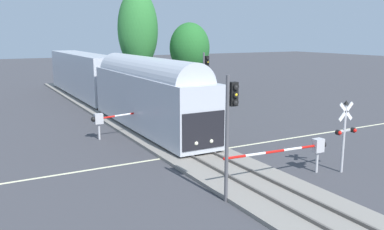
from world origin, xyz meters
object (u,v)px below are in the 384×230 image
object	(u,v)px
crossing_signal_mast	(345,129)
oak_far_right	(190,48)
crossing_gate_far	(109,118)
commuter_train	(109,81)
traffic_signal_far_side	(205,74)
elm_centre_background	(138,30)
traffic_signal_median	(230,118)
crossing_gate_near	(307,148)

from	to	relation	value
crossing_signal_mast	oak_far_right	bearing A→B (deg)	78.58
crossing_gate_far	commuter_train	bearing A→B (deg)	72.35
traffic_signal_far_side	commuter_train	bearing A→B (deg)	129.09
crossing_gate_far	traffic_signal_far_side	distance (m)	10.00
commuter_train	elm_centre_background	size ratio (longest dim) A/B	3.15
crossing_signal_mast	traffic_signal_median	bearing A→B (deg)	-177.99
traffic_signal_median	elm_centre_background	bearing A→B (deg)	75.56
crossing_signal_mast	elm_centre_background	size ratio (longest dim) A/B	0.32
commuter_train	crossing_gate_far	distance (m)	10.86
crossing_gate_near	traffic_signal_median	size ratio (longest dim) A/B	1.16
crossing_signal_mast	elm_centre_background	distance (m)	30.61
crossing_gate_near	crossing_signal_mast	xyz separation A→B (m)	(1.91, -0.65, 0.92)
crossing_gate_far	traffic_signal_far_side	xyz separation A→B (m)	(9.30, 2.84, 2.31)
commuter_train	traffic_signal_median	distance (m)	23.35
traffic_signal_median	crossing_gate_far	bearing A→B (deg)	95.26
traffic_signal_far_side	crossing_gate_far	bearing A→B (deg)	-162.99
crossing_signal_mast	crossing_gate_far	size ratio (longest dim) A/B	0.61
commuter_train	crossing_gate_near	xyz separation A→B (m)	(3.24, -22.33, -1.38)
commuter_train	elm_centre_background	bearing A→B (deg)	51.22
crossing_signal_mast	commuter_train	bearing A→B (deg)	102.64
commuter_train	traffic_signal_far_side	bearing A→B (deg)	-50.91
crossing_gate_far	traffic_signal_median	distance (m)	13.21
crossing_signal_mast	traffic_signal_median	size ratio (longest dim) A/B	0.70
crossing_signal_mast	traffic_signal_far_side	distance (m)	15.65
elm_centre_background	oak_far_right	distance (m)	6.24
crossing_gate_near	oak_far_right	size ratio (longest dim) A/B	0.76
crossing_gate_near	traffic_signal_far_side	xyz separation A→B (m)	(2.79, 14.90, 2.33)
oak_far_right	elm_centre_background	bearing A→B (deg)	144.45
crossing_gate_near	crossing_gate_far	world-z (taller)	crossing_gate_far
crossing_gate_near	crossing_signal_mast	size ratio (longest dim) A/B	1.67
traffic_signal_median	crossing_gate_near	bearing A→B (deg)	9.69
traffic_signal_median	traffic_signal_far_side	bearing A→B (deg)	62.86
crossing_gate_near	elm_centre_background	xyz separation A→B (m)	(2.51, 29.49, 6.16)
commuter_train	crossing_gate_far	xyz separation A→B (m)	(-3.27, -10.27, -1.36)
traffic_signal_median	elm_centre_background	xyz separation A→B (m)	(7.83, 30.40, 3.92)
commuter_train	traffic_signal_far_side	xyz separation A→B (m)	(6.03, -7.43, 0.95)
commuter_train	crossing_gate_near	distance (m)	22.61
crossing_gate_near	oak_far_right	world-z (taller)	oak_far_right
commuter_train	crossing_gate_near	bearing A→B (deg)	-81.73
oak_far_right	crossing_signal_mast	bearing A→B (deg)	-101.42
traffic_signal_median	traffic_signal_far_side	distance (m)	17.77
traffic_signal_far_side	elm_centre_background	bearing A→B (deg)	91.08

